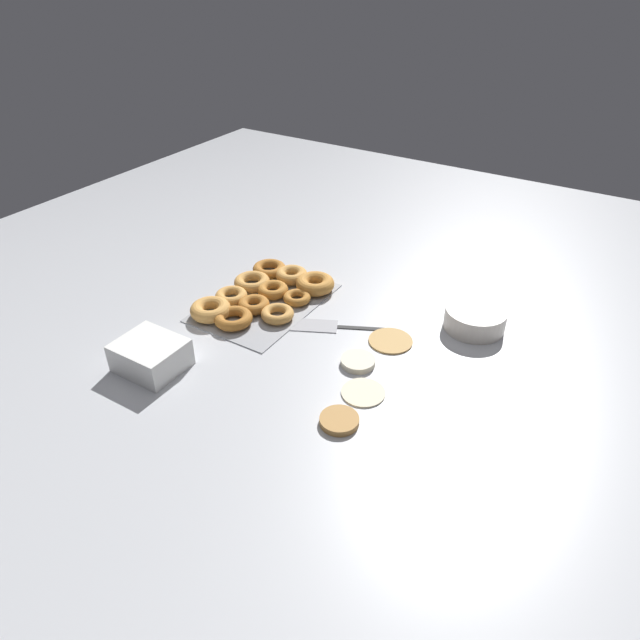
% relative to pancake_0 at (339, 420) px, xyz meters
% --- Properties ---
extents(ground_plane, '(3.00, 3.00, 0.00)m').
position_rel_pancake_0_xyz_m(ground_plane, '(-0.23, -0.13, -0.01)').
color(ground_plane, '#B2B5BA').
extents(pancake_0, '(0.09, 0.09, 0.01)m').
position_rel_pancake_0_xyz_m(pancake_0, '(0.00, 0.00, 0.00)').
color(pancake_0, '#B27F42').
rests_on(pancake_0, ground_plane).
extents(pancake_1, '(0.11, 0.11, 0.01)m').
position_rel_pancake_0_xyz_m(pancake_1, '(-0.33, -0.04, -0.00)').
color(pancake_1, tan).
rests_on(pancake_1, ground_plane).
extents(pancake_2, '(0.10, 0.10, 0.01)m').
position_rel_pancake_0_xyz_m(pancake_2, '(-0.11, -0.00, -0.00)').
color(pancake_2, beige).
rests_on(pancake_2, ground_plane).
extents(pancake_3, '(0.09, 0.09, 0.02)m').
position_rel_pancake_0_xyz_m(pancake_3, '(-0.20, -0.06, 0.00)').
color(pancake_3, beige).
rests_on(pancake_3, ground_plane).
extents(donut_tray, '(0.40, 0.28, 0.04)m').
position_rel_pancake_0_xyz_m(donut_tray, '(-0.32, -0.44, 0.01)').
color(donut_tray, '#93969B').
rests_on(donut_tray, ground_plane).
extents(batter_bowl, '(0.16, 0.16, 0.06)m').
position_rel_pancake_0_xyz_m(batter_bowl, '(-0.51, 0.12, 0.02)').
color(batter_bowl, silver).
rests_on(batter_bowl, ground_plane).
extents(container_stack, '(0.13, 0.16, 0.07)m').
position_rel_pancake_0_xyz_m(container_stack, '(0.07, -0.49, 0.03)').
color(container_stack, white).
rests_on(container_stack, ground_plane).
extents(spatula, '(0.16, 0.27, 0.01)m').
position_rel_pancake_0_xyz_m(spatula, '(-0.30, -0.22, -0.00)').
color(spatula, black).
rests_on(spatula, ground_plane).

